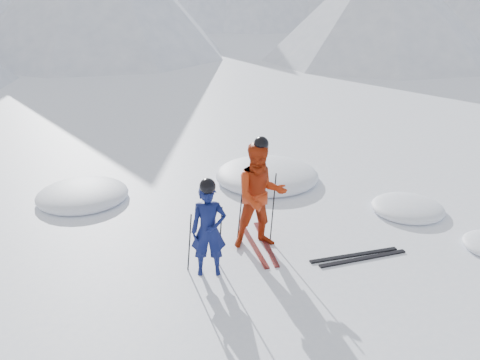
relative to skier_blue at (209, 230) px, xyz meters
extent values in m
plane|color=white|center=(2.72, 0.77, -0.80)|extent=(160.00, 160.00, 0.00)
cone|color=#B2BCD1|center=(14.72, 20.77, 2.45)|extent=(14.00, 14.00, 6.50)
imported|color=#0C1448|center=(0.00, 0.00, 0.00)|extent=(0.65, 0.49, 1.60)
imported|color=#AB2D0D|center=(1.10, 0.69, 0.20)|extent=(1.00, 0.80, 1.99)
cylinder|color=black|center=(-0.30, 0.15, -0.27)|extent=(0.11, 0.08, 1.07)
cylinder|color=black|center=(0.25, 0.25, -0.27)|extent=(0.11, 0.07, 1.07)
cylinder|color=black|center=(0.80, 0.94, -0.14)|extent=(0.13, 0.10, 1.33)
cylinder|color=black|center=(1.40, 0.84, -0.14)|extent=(0.13, 0.09, 1.33)
cube|color=black|center=(0.98, 0.69, -0.79)|extent=(0.10, 1.70, 0.03)
cube|color=black|center=(1.22, 0.69, -0.79)|extent=(0.22, 1.70, 0.03)
cube|color=black|center=(2.61, -0.14, -0.79)|extent=(1.70, 0.12, 0.03)
cube|color=black|center=(2.71, -0.29, -0.79)|extent=(1.70, 0.18, 0.03)
ellipsoid|color=white|center=(-2.12, 3.75, -0.80)|extent=(2.03, 2.03, 0.45)
ellipsoid|color=white|center=(4.57, 1.27, -0.80)|extent=(1.53, 1.53, 0.34)
ellipsoid|color=white|center=(2.23, 3.76, -0.80)|extent=(2.52, 2.52, 0.56)
camera|label=1|loc=(-1.44, -7.25, 3.85)|focal=38.00mm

